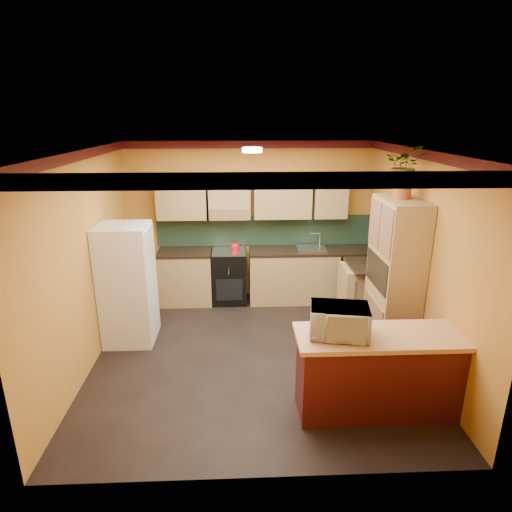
{
  "coord_description": "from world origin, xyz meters",
  "views": [
    {
      "loc": [
        -0.2,
        -5.11,
        3.07
      ],
      "look_at": [
        0.04,
        0.45,
        1.25
      ],
      "focal_mm": 30.0,
      "sensor_mm": 36.0,
      "label": 1
    }
  ],
  "objects": [
    {
      "name": "stove",
      "position": [
        -0.36,
        1.8,
        0.46
      ],
      "size": [
        0.58,
        0.58,
        0.91
      ],
      "primitive_type": "cube",
      "color": "black",
      "rests_on": "ground"
    },
    {
      "name": "microwave",
      "position": [
        0.82,
        -1.22,
        1.09
      ],
      "size": [
        0.65,
        0.49,
        0.32
      ],
      "primitive_type": "imported",
      "rotation": [
        0.0,
        0.0,
        -0.17
      ],
      "color": "white",
      "rests_on": "bar_top"
    },
    {
      "name": "pantry",
      "position": [
        1.85,
        0.06,
        1.05
      ],
      "size": [
        0.48,
        0.9,
        2.1
      ],
      "primitive_type": "cube",
      "color": "tan",
      "rests_on": "ground"
    },
    {
      "name": "fern",
      "position": [
        1.85,
        0.11,
        2.51
      ],
      "size": [
        0.57,
        0.53,
        0.5
      ],
      "primitive_type": "imported",
      "rotation": [
        0.0,
        0.0,
        -0.4
      ],
      "color": "tan",
      "rests_on": "fern_pot"
    },
    {
      "name": "sink",
      "position": [
        1.04,
        1.8,
        0.94
      ],
      "size": [
        0.48,
        0.4,
        0.03
      ],
      "primitive_type": "cube",
      "color": "silver",
      "rests_on": "countertop_back"
    },
    {
      "name": "bar_top",
      "position": [
        1.33,
        -1.22,
        0.91
      ],
      "size": [
        1.9,
        0.65,
        0.05
      ],
      "primitive_type": "cube",
      "color": "tan",
      "rests_on": "breakfast_bar"
    },
    {
      "name": "room_shell",
      "position": [
        0.02,
        0.28,
        2.09
      ],
      "size": [
        4.24,
        4.24,
        2.72
      ],
      "color": "black",
      "rests_on": "ground"
    },
    {
      "name": "fern_pot",
      "position": [
        1.85,
        0.11,
        2.18
      ],
      "size": [
        0.22,
        0.22,
        0.16
      ],
      "primitive_type": "cylinder",
      "color": "#A84D28",
      "rests_on": "pantry"
    },
    {
      "name": "countertop_back",
      "position": [
        0.27,
        1.8,
        0.9
      ],
      "size": [
        3.65,
        0.62,
        0.04
      ],
      "primitive_type": "cube",
      "color": "black",
      "rests_on": "base_cabinets_back"
    },
    {
      "name": "countertop_right",
      "position": [
        1.8,
        0.98,
        0.9
      ],
      "size": [
        0.62,
        0.8,
        0.04
      ],
      "primitive_type": "cube",
      "color": "black",
      "rests_on": "base_cabinets_right"
    },
    {
      "name": "base_cabinets_right",
      "position": [
        1.8,
        0.98,
        0.44
      ],
      "size": [
        0.6,
        0.8,
        0.88
      ],
      "primitive_type": "cube",
      "color": "tan",
      "rests_on": "ground"
    },
    {
      "name": "breakfast_bar",
      "position": [
        1.33,
        -1.22,
        0.44
      ],
      "size": [
        1.8,
        0.55,
        0.88
      ],
      "primitive_type": "cube",
      "color": "#541316",
      "rests_on": "ground"
    },
    {
      "name": "base_cabinets_back",
      "position": [
        0.27,
        1.8,
        0.44
      ],
      "size": [
        3.65,
        0.6,
        0.88
      ],
      "primitive_type": "cube",
      "color": "tan",
      "rests_on": "ground"
    },
    {
      "name": "fridge",
      "position": [
        -1.75,
        0.48,
        0.85
      ],
      "size": [
        0.68,
        0.66,
        1.7
      ],
      "primitive_type": "cube",
      "color": "white",
      "rests_on": "ground"
    },
    {
      "name": "kettle",
      "position": [
        -0.26,
        1.75,
        1.0
      ],
      "size": [
        0.2,
        0.2,
        0.18
      ],
      "primitive_type": null,
      "rotation": [
        0.0,
        0.0,
        -0.2
      ],
      "color": "red",
      "rests_on": "stove"
    }
  ]
}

